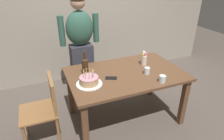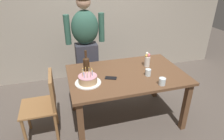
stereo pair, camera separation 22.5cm
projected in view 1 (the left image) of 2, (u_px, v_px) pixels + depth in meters
ground_plane at (124, 117)px, 2.91m from camera, size 10.00×10.00×0.00m
back_wall at (90, 10)px, 3.61m from camera, size 5.20×0.10×2.60m
dining_table at (125, 79)px, 2.62m from camera, size 1.50×0.96×0.74m
birthday_cake at (89, 81)px, 2.29m from camera, size 0.31×0.31×0.19m
water_glass_near at (147, 71)px, 2.53m from camera, size 0.07×0.07×0.09m
water_glass_far at (162, 79)px, 2.34m from camera, size 0.08×0.08×0.09m
wine_bottle at (85, 66)px, 2.49m from camera, size 0.08×0.08×0.31m
cell_phone at (111, 78)px, 2.44m from camera, size 0.16×0.12×0.01m
flower_vase at (144, 59)px, 2.76m from camera, size 0.08×0.08×0.21m
person_man_bearded at (81, 48)px, 3.03m from camera, size 0.61×0.27×1.66m
dining_chair at (46, 106)px, 2.31m from camera, size 0.42×0.42×0.87m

